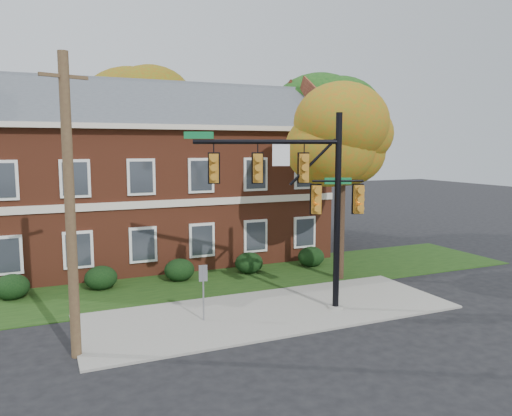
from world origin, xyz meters
name	(u,v)px	position (x,y,z in m)	size (l,w,h in m)	color
ground	(283,321)	(0.00, 0.00, 0.00)	(120.00, 120.00, 0.00)	black
sidewalk	(271,311)	(0.00, 1.00, 0.04)	(14.00, 5.00, 0.08)	gray
grass_strip	(225,280)	(0.00, 6.00, 0.02)	(30.00, 6.00, 0.04)	#193811
apartment_building	(153,169)	(-2.00, 11.95, 4.99)	(18.80, 8.80, 9.74)	brown
hedge_far_left	(12,287)	(-9.00, 6.70, 0.53)	(1.40, 1.26, 1.05)	black
hedge_left	(101,278)	(-5.50, 6.70, 0.53)	(1.40, 1.26, 1.05)	black
hedge_center	(179,270)	(-2.00, 6.70, 0.53)	(1.40, 1.26, 1.05)	black
hedge_right	(249,263)	(1.50, 6.70, 0.53)	(1.40, 1.26, 1.05)	black
hedge_far_right	(311,257)	(5.00, 6.70, 0.53)	(1.40, 1.26, 1.05)	black
tree_near_right	(348,136)	(5.22, 3.87, 6.67)	(4.50, 4.25, 8.58)	black
tree_right_rear	(323,117)	(9.31, 12.81, 8.12)	(6.30, 5.95, 10.62)	black
tree_far_rear	(147,108)	(-0.66, 19.79, 8.84)	(6.84, 6.46, 11.52)	black
traffic_signal	(302,190)	(1.11, 0.71, 4.62)	(6.33, 2.42, 7.44)	gray
utility_pole	(70,207)	(-7.00, -0.27, 4.48)	(1.33, 0.53, 8.83)	#4F3725
sign_post	(203,284)	(-2.65, 1.00, 1.41)	(0.30, 0.08, 2.08)	slate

